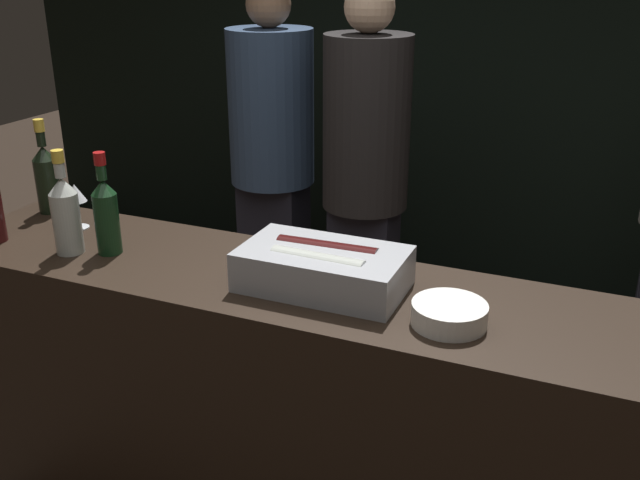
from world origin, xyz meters
TOP-DOWN VIEW (x-y plane):
  - wall_back_chalkboard at (0.00, 2.80)m, footprint 6.40×0.06m
  - bar_counter at (0.00, 0.25)m, footprint 2.42×0.50m
  - ice_bin_with_bottles at (0.02, 0.24)m, footprint 0.44×0.25m
  - bowl_white at (0.39, 0.17)m, footprint 0.18×0.18m
  - wine_glass at (-0.89, 0.34)m, footprint 0.07×0.07m
  - red_wine_bottle_burgundy at (-0.66, 0.21)m, footprint 0.07×0.07m
  - champagne_bottle at (-1.09, 0.43)m, footprint 0.08×0.08m
  - rose_wine_bottle at (-0.77, 0.17)m, footprint 0.08×0.08m
  - person_in_hoodie at (-0.87, 1.70)m, footprint 0.41×0.41m
  - person_grey_polo at (-0.31, 1.51)m, footprint 0.38×0.38m

SIDE VIEW (x-z plane):
  - bar_counter at x=0.00m, z-range 0.00..1.04m
  - person_in_hoodie at x=-0.87m, z-range 0.09..1.86m
  - person_grey_polo at x=-0.31m, z-range 0.10..1.88m
  - bowl_white at x=0.39m, z-range 1.04..1.09m
  - ice_bin_with_bottles at x=0.02m, z-range 1.04..1.15m
  - wine_glass at x=-0.89m, z-range 1.08..1.23m
  - red_wine_bottle_burgundy at x=-0.66m, z-range 1.01..1.32m
  - rose_wine_bottle at x=-0.77m, z-range 1.01..1.32m
  - champagne_bottle at x=-1.09m, z-range 1.01..1.33m
  - wall_back_chalkboard at x=0.00m, z-range 0.00..2.80m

